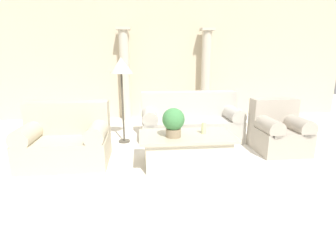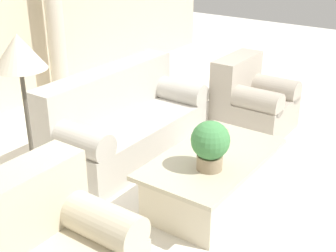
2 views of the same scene
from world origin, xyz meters
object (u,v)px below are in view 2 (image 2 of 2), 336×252
at_px(potted_plant, 210,144).
at_px(floor_lamp, 20,59).
at_px(armchair, 251,100).
at_px(sofa_long, 123,122).
at_px(coffee_table, 212,179).

xyz_separation_m(potted_plant, floor_lamp, (-0.79, 1.27, 0.68)).
distance_m(potted_plant, armchair, 2.00).
xyz_separation_m(sofa_long, floor_lamp, (-1.31, -0.11, 1.02)).
distance_m(sofa_long, coffee_table, 1.33).
xyz_separation_m(floor_lamp, armchair, (2.69, -0.74, -1.01)).
xyz_separation_m(coffee_table, floor_lamp, (-1.00, 1.18, 1.14)).
bearing_deg(sofa_long, potted_plant, -110.49).
bearing_deg(sofa_long, armchair, -31.44).
bearing_deg(sofa_long, floor_lamp, -175.26).
distance_m(sofa_long, armchair, 1.62).
bearing_deg(armchair, floor_lamp, 164.68).
relative_size(sofa_long, armchair, 2.18).
height_order(sofa_long, floor_lamp, floor_lamp).
bearing_deg(floor_lamp, potted_plant, -58.07).
xyz_separation_m(coffee_table, potted_plant, (-0.21, -0.09, 0.46)).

